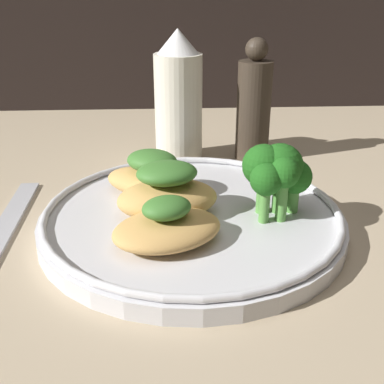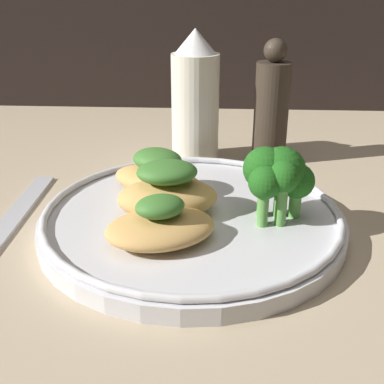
{
  "view_description": "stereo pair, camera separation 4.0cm",
  "coord_description": "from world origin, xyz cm",
  "px_view_note": "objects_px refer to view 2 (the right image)",
  "views": [
    {
      "loc": [
        -1.92,
        -36.13,
        19.73
      ],
      "look_at": [
        0.0,
        0.0,
        3.4
      ],
      "focal_mm": 45.0,
      "sensor_mm": 36.0,
      "label": 1
    },
    {
      "loc": [
        2.04,
        -36.12,
        19.73
      ],
      "look_at": [
        0.0,
        0.0,
        3.4
      ],
      "focal_mm": 45.0,
      "sensor_mm": 36.0,
      "label": 2
    }
  ],
  "objects_px": {
    "sauce_bottle": "(195,100)",
    "pepper_grinder": "(271,108)",
    "broccoli_bunch": "(277,175)",
    "plate": "(192,218)"
  },
  "relations": [
    {
      "from": "plate",
      "to": "sauce_bottle",
      "type": "bearing_deg",
      "value": 92.04
    },
    {
      "from": "sauce_bottle",
      "to": "pepper_grinder",
      "type": "xyz_separation_m",
      "value": [
        0.09,
        -0.0,
        -0.01
      ]
    },
    {
      "from": "sauce_bottle",
      "to": "broccoli_bunch",
      "type": "bearing_deg",
      "value": -66.83
    },
    {
      "from": "sauce_bottle",
      "to": "pepper_grinder",
      "type": "relative_size",
      "value": 1.07
    },
    {
      "from": "plate",
      "to": "sauce_bottle",
      "type": "height_order",
      "value": "sauce_bottle"
    },
    {
      "from": "plate",
      "to": "broccoli_bunch",
      "type": "distance_m",
      "value": 0.08
    },
    {
      "from": "broccoli_bunch",
      "to": "pepper_grinder",
      "type": "height_order",
      "value": "pepper_grinder"
    },
    {
      "from": "pepper_grinder",
      "to": "broccoli_bunch",
      "type": "bearing_deg",
      "value": -93.56
    },
    {
      "from": "sauce_bottle",
      "to": "pepper_grinder",
      "type": "bearing_deg",
      "value": -0.0
    },
    {
      "from": "broccoli_bunch",
      "to": "sauce_bottle",
      "type": "height_order",
      "value": "sauce_bottle"
    }
  ]
}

